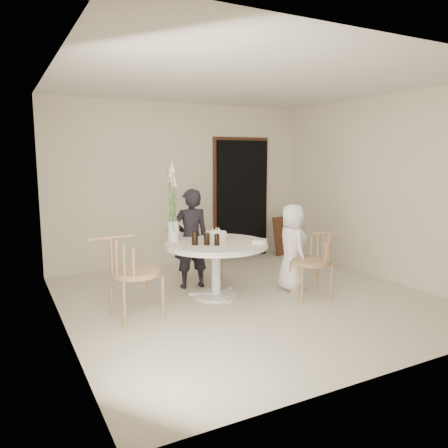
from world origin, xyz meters
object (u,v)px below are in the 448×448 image
flower_vase (173,208)px  birthday_cake (216,237)px  chair_far (198,244)px  boy (292,248)px  table (216,251)px  chair_right (320,255)px  girl (191,239)px  chair_left (124,265)px

flower_vase → birthday_cake: bearing=-26.0°
chair_far → birthday_cake: 0.87m
birthday_cake → chair_far: bearing=82.8°
chair_far → birthday_cake: bearing=-116.2°
boy → table: bearing=89.5°
boy → birthday_cake: size_ratio=4.52×
chair_right → girl: 1.75m
chair_left → boy: 2.32m
flower_vase → girl: bearing=36.8°
table → chair_right: 1.34m
chair_far → boy: bearing=-68.0°
chair_far → chair_right: bearing=-72.7°
birthday_cake → flower_vase: size_ratio=0.25×
chair_far → girl: size_ratio=0.60×
table → boy: 1.08m
table → birthday_cake: bearing=57.5°
girl → birthday_cake: size_ratio=5.28×
chair_right → chair_left: bearing=-84.1°
girl → boy: (1.17, -0.75, -0.10)m
chair_far → chair_left: (-1.39, -1.11, 0.09)m
birthday_cake → chair_left: bearing=-167.5°
chair_far → flower_vase: 1.05m
chair_right → birthday_cake: (-1.18, 0.63, 0.24)m
flower_vase → chair_left: bearing=-146.3°
chair_left → boy: bearing=-93.1°
birthday_cake → table: bearing=-122.5°
chair_far → girl: girl is taller
chair_right → girl: bearing=-117.1°
chair_far → boy: size_ratio=0.70×
chair_right → birthday_cake: bearing=-104.3°
chair_far → flower_vase: bearing=-155.1°
table → chair_left: (-1.26, -0.24, 0.01)m
table → chair_far: chair_far is taller
girl → flower_vase: (-0.36, -0.27, 0.47)m
chair_far → flower_vase: size_ratio=0.79×
girl → boy: size_ratio=1.17×
chair_left → flower_vase: (0.79, 0.53, 0.54)m
chair_far → girl: (-0.24, -0.31, 0.16)m
table → chair_left: bearing=-169.0°
chair_right → boy: 0.42m
chair_right → birthday_cake: 1.36m
boy → birthday_cake: bearing=87.1°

